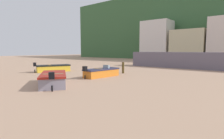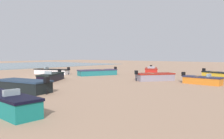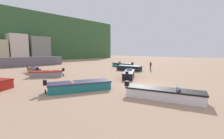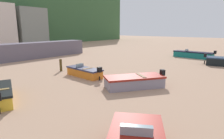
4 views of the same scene
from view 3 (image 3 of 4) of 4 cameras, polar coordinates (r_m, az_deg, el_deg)
ground_plane at (r=15.64m, az=12.90°, el=-5.70°), size 160.00×160.00×0.00m
headland_hill at (r=75.27m, az=-36.11°, el=9.77°), size 90.00×32.00×17.78m
harbor_pier at (r=39.64m, az=-28.99°, el=2.67°), size 14.91×2.40×2.11m
townhouse_centre_right at (r=56.64m, az=-32.37°, el=6.83°), size 4.92×6.30×8.75m
townhouse_far_right at (r=57.93m, az=-26.02°, el=6.98°), size 6.21×5.15×8.37m
boat_teal_1 at (r=13.33m, az=-12.16°, el=-6.12°), size 5.48×3.61×1.09m
boat_white_3 at (r=11.34m, az=18.96°, el=-8.70°), size 2.93×5.53×1.06m
boat_grey_4 at (r=21.77m, az=-23.44°, el=-1.49°), size 4.16×3.63×1.12m
boat_black_5 at (r=26.57m, az=6.50°, el=0.55°), size 2.43×4.68×1.22m
boat_orange_6 at (r=26.33m, az=-27.55°, el=-0.39°), size 1.46×3.80×1.06m
boat_black_7 at (r=19.58m, az=6.44°, el=-1.81°), size 4.73×3.67×1.13m
boat_teal_8 at (r=32.38m, az=4.02°, el=1.69°), size 1.57×5.49×1.20m
mooring_post_near_water at (r=29.42m, az=-29.47°, el=0.54°), size 0.23×0.23×1.15m
beach_walker_foreground at (r=27.39m, az=14.47°, el=1.61°), size 0.53×0.44×1.62m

